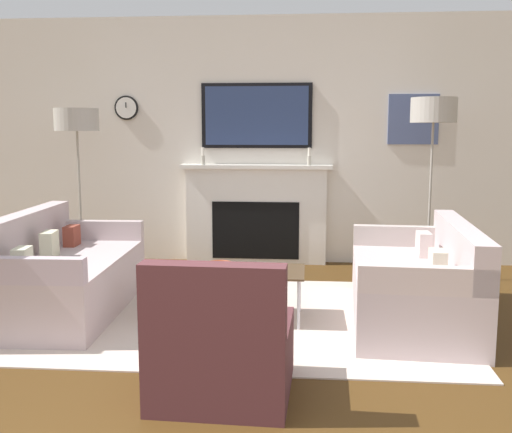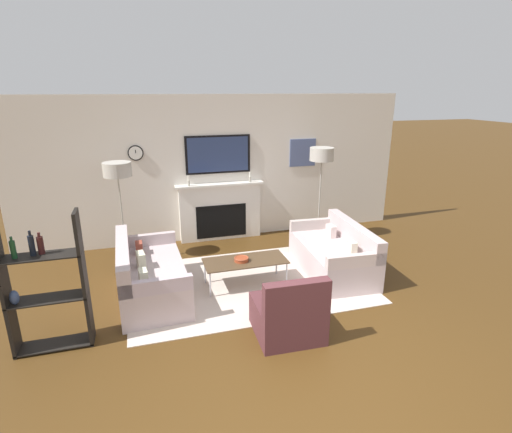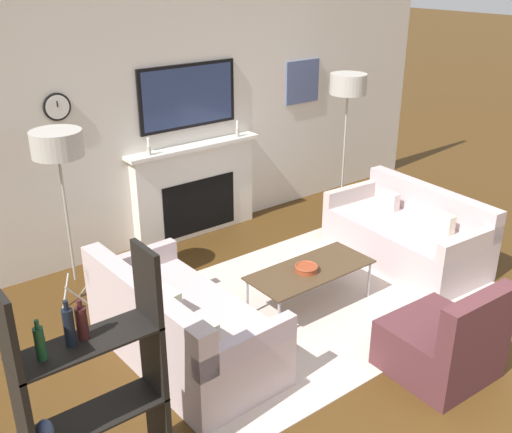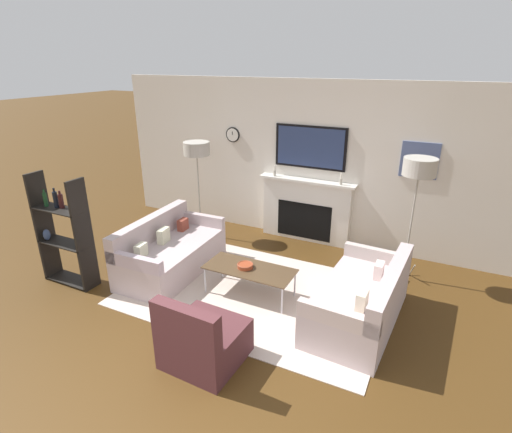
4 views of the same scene
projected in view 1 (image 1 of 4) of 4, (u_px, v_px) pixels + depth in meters
fireplace_wall at (257, 153)px, 6.64m from camera, size 7.37×0.28×2.70m
area_rug at (235, 316)px, 4.78m from camera, size 3.45×2.30×0.01m
couch_left at (62, 277)px, 4.86m from camera, size 0.93×1.74×0.81m
couch_right at (417, 287)px, 4.62m from camera, size 0.97×1.74×0.77m
armchair at (222, 350)px, 3.33m from camera, size 0.77×0.77×0.82m
coffee_table at (227, 273)px, 4.67m from camera, size 1.20×0.53×0.40m
decorative_bowl at (219, 266)px, 4.66m from camera, size 0.22×0.22×0.06m
floor_lamp_left at (77, 122)px, 6.00m from camera, size 0.44×0.44×1.70m
floor_lamp_right at (434, 113)px, 5.69m from camera, size 0.43×0.43×1.79m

